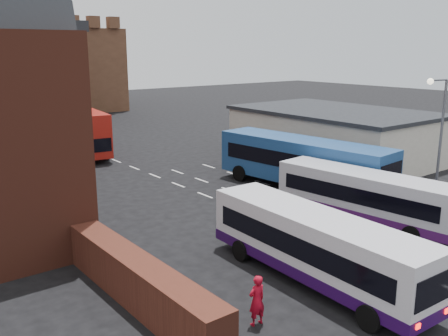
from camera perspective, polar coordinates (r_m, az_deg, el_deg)
ground at (r=24.26m, az=14.91°, el=-9.47°), size 180.00×180.00×0.00m
forecourt_wall at (r=19.07m, az=-9.63°, el=-12.79°), size 1.20×10.00×1.80m
cream_building at (r=43.43m, az=12.47°, el=3.79°), size 10.40×16.40×4.25m
castle_keep at (r=82.83m, az=-21.42°, el=10.39°), size 22.00×22.00×12.00m
bus_white_outbound at (r=20.59m, az=10.36°, el=-8.37°), size 2.97×10.57×2.86m
bus_white_inbound at (r=28.06m, az=15.86°, el=-2.81°), size 3.45×10.36×2.77m
bus_blue at (r=33.61m, az=8.99°, el=0.89°), size 4.29×12.78×3.42m
bus_red_double at (r=46.10m, az=-15.91°, el=4.13°), size 3.64×10.33×4.05m
street_lamp at (r=30.44m, az=23.28°, el=3.69°), size 1.56×0.45×7.72m
pedestrian_red at (r=17.65m, az=3.76°, el=-14.86°), size 0.68×0.46×1.83m
pedestrian_beige at (r=19.11m, az=17.00°, el=-13.27°), size 0.96×0.82×1.74m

